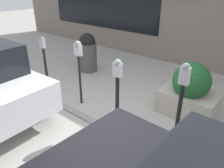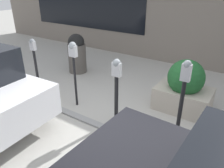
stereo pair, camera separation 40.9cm
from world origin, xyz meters
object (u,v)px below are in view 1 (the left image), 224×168
(parking_meter_middle, at_px, (117,82))
(trash_bin, at_px, (88,52))
(parking_meter_fourth, at_px, (78,58))
(planter_box, at_px, (190,92))
(parking_meter_farthest, at_px, (44,56))
(parking_meter_second, at_px, (181,96))

(parking_meter_middle, bearing_deg, trash_bin, -32.83)
(parking_meter_fourth, distance_m, planter_box, 2.54)
(parking_meter_fourth, xyz_separation_m, planter_box, (-2.14, -1.22, -0.63))
(parking_meter_fourth, relative_size, parking_meter_farthest, 1.07)
(parking_meter_fourth, bearing_deg, planter_box, -150.25)
(parking_meter_second, bearing_deg, parking_meter_fourth, 0.31)
(trash_bin, bearing_deg, parking_meter_second, 157.27)
(planter_box, xyz_separation_m, trash_bin, (3.54, -0.39, 0.10))
(parking_meter_farthest, bearing_deg, planter_box, -160.05)
(parking_meter_middle, relative_size, parking_meter_farthest, 0.96)
(parking_meter_middle, xyz_separation_m, trash_bin, (2.54, -1.64, -0.29))
(planter_box, bearing_deg, trash_bin, -6.34)
(parking_meter_middle, height_order, trash_bin, parking_meter_middle)
(parking_meter_fourth, relative_size, planter_box, 1.28)
(parking_meter_fourth, xyz_separation_m, parking_meter_farthest, (1.31, 0.03, -0.22))
(parking_meter_middle, bearing_deg, parking_meter_second, -178.30)
(parking_meter_second, relative_size, parking_meter_middle, 1.15)
(parking_meter_middle, bearing_deg, parking_meter_farthest, 0.12)
(trash_bin, bearing_deg, parking_meter_farthest, 93.39)
(parking_meter_middle, bearing_deg, parking_meter_fourth, -1.27)
(parking_meter_middle, relative_size, trash_bin, 1.12)
(parking_meter_second, height_order, planter_box, parking_meter_second)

